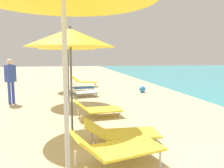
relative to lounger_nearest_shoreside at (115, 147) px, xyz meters
name	(u,v)px	position (x,y,z in m)	size (l,w,h in m)	color
lounger_nearest_shoreside	(115,147)	(0.00, 0.00, 0.00)	(1.59, 1.00, 0.67)	yellow
umbrella_second	(70,38)	(-0.67, 1.95, 1.87)	(2.07, 2.07, 2.48)	#4C4C51
lounger_second_shoreside	(97,109)	(0.06, 3.06, -0.09)	(1.45, 0.85, 0.53)	yellow
lounger_second_inland	(120,132)	(0.30, 0.96, -0.10)	(1.55, 0.70, 0.50)	yellow
umbrella_third	(68,43)	(-0.78, 5.32, 1.94)	(2.18, 2.18, 2.57)	#4C4C51
lounger_third_shoreside	(82,91)	(-0.20, 6.46, -0.09)	(1.40, 0.92, 0.58)	white
umbrella_farthest	(67,44)	(-0.84, 8.64, 2.09)	(2.00, 2.00, 2.76)	silver
lounger_farthest_shoreside	(84,81)	(0.07, 9.87, -0.01)	(1.60, 0.91, 0.63)	yellow
lounger_farthest_inland	(79,87)	(-0.31, 7.44, -0.03)	(1.45, 0.87, 0.58)	blue
person_walking_near	(10,77)	(-2.91, 5.47, 0.69)	(0.39, 0.42, 1.70)	#334CB2
beach_ball	(142,89)	(2.83, 7.16, -0.18)	(0.32, 0.32, 0.32)	#338CD8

